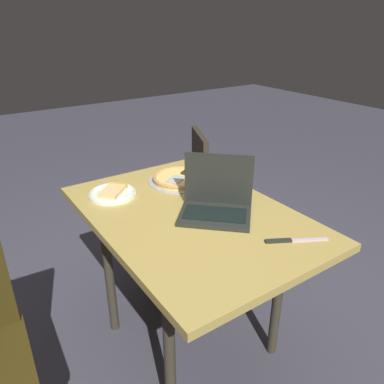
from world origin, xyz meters
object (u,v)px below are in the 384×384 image
(pizza_plate, at_px, (113,193))
(chair_near, at_px, (183,183))
(pizza_tray, at_px, (180,178))
(laptop, at_px, (216,202))
(table_knife, at_px, (290,240))
(dining_table, at_px, (190,228))

(pizza_plate, height_order, chair_near, chair_near)
(pizza_tray, xyz_separation_m, chair_near, (0.48, -0.33, -0.28))
(laptop, distance_m, pizza_tray, 0.40)
(table_knife, distance_m, chair_near, 1.28)
(table_knife, bearing_deg, pizza_plate, 27.60)
(chair_near, bearing_deg, pizza_tray, 145.59)
(dining_table, height_order, pizza_tray, pizza_tray)
(pizza_tray, height_order, table_knife, pizza_tray)
(dining_table, height_order, chair_near, chair_near)
(dining_table, distance_m, pizza_tray, 0.37)
(pizza_plate, bearing_deg, dining_table, -148.79)
(laptop, xyz_separation_m, pizza_tray, (0.39, -0.06, -0.04))
(table_knife, xyz_separation_m, chair_near, (1.21, -0.29, -0.27))
(dining_table, bearing_deg, chair_near, -30.81)
(dining_table, xyz_separation_m, pizza_plate, (0.36, 0.22, 0.09))
(laptop, distance_m, table_knife, 0.36)
(dining_table, relative_size, chair_near, 1.38)
(pizza_plate, xyz_separation_m, chair_near, (0.44, -0.69, -0.28))
(dining_table, height_order, laptop, laptop)
(pizza_tray, relative_size, chair_near, 0.39)
(pizza_plate, relative_size, pizza_tray, 0.69)
(pizza_tray, bearing_deg, laptop, 171.46)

